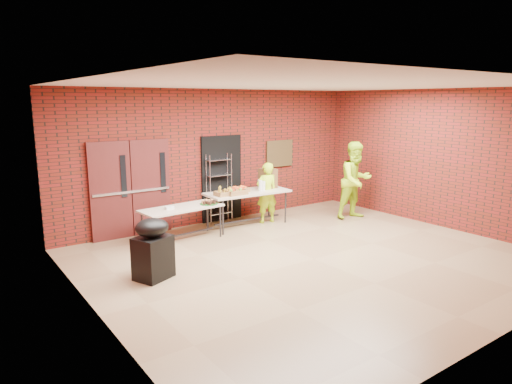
{
  "coord_description": "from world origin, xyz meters",
  "views": [
    {
      "loc": [
        -5.64,
        -5.99,
        2.91
      ],
      "look_at": [
        -0.34,
        1.4,
        1.1
      ],
      "focal_mm": 32.0,
      "sensor_mm": 36.0,
      "label": 1
    }
  ],
  "objects_px": {
    "covered_grill": "(153,249)",
    "table_left": "(182,210)",
    "wire_rack": "(219,189)",
    "volunteer_woman": "(267,193)",
    "table_right": "(247,194)",
    "volunteer_man": "(356,180)",
    "coffee_dispenser": "(268,178)"
  },
  "relations": [
    {
      "from": "wire_rack",
      "to": "coffee_dispenser",
      "type": "relative_size",
      "value": 3.52
    },
    {
      "from": "table_right",
      "to": "volunteer_man",
      "type": "distance_m",
      "value": 2.8
    },
    {
      "from": "wire_rack",
      "to": "table_right",
      "type": "height_order",
      "value": "wire_rack"
    },
    {
      "from": "volunteer_man",
      "to": "wire_rack",
      "type": "bearing_deg",
      "value": 158.43
    },
    {
      "from": "table_right",
      "to": "coffee_dispenser",
      "type": "distance_m",
      "value": 0.73
    },
    {
      "from": "wire_rack",
      "to": "coffee_dispenser",
      "type": "xyz_separation_m",
      "value": [
        1.05,
        -0.56,
        0.22
      ]
    },
    {
      "from": "table_left",
      "to": "table_right",
      "type": "bearing_deg",
      "value": 0.02
    },
    {
      "from": "table_left",
      "to": "coffee_dispenser",
      "type": "relative_size",
      "value": 3.77
    },
    {
      "from": "volunteer_man",
      "to": "coffee_dispenser",
      "type": "bearing_deg",
      "value": 158.25
    },
    {
      "from": "volunteer_woman",
      "to": "volunteer_man",
      "type": "height_order",
      "value": "volunteer_man"
    },
    {
      "from": "table_left",
      "to": "table_right",
      "type": "xyz_separation_m",
      "value": [
        1.79,
        0.15,
        0.1
      ]
    },
    {
      "from": "coffee_dispenser",
      "to": "volunteer_man",
      "type": "relative_size",
      "value": 0.25
    },
    {
      "from": "covered_grill",
      "to": "table_right",
      "type": "bearing_deg",
      "value": 7.24
    },
    {
      "from": "table_left",
      "to": "volunteer_woman",
      "type": "height_order",
      "value": "volunteer_woman"
    },
    {
      "from": "covered_grill",
      "to": "volunteer_man",
      "type": "bearing_deg",
      "value": -14.56
    },
    {
      "from": "table_left",
      "to": "covered_grill",
      "type": "relative_size",
      "value": 1.74
    },
    {
      "from": "table_right",
      "to": "covered_grill",
      "type": "height_order",
      "value": "covered_grill"
    },
    {
      "from": "wire_rack",
      "to": "covered_grill",
      "type": "distance_m",
      "value": 3.72
    },
    {
      "from": "covered_grill",
      "to": "volunteer_woman",
      "type": "distance_m",
      "value": 4.1
    },
    {
      "from": "table_left",
      "to": "covered_grill",
      "type": "xyz_separation_m",
      "value": [
        -1.37,
        -1.67,
        -0.14
      ]
    },
    {
      "from": "wire_rack",
      "to": "volunteer_woman",
      "type": "relative_size",
      "value": 1.14
    },
    {
      "from": "table_right",
      "to": "volunteer_man",
      "type": "xyz_separation_m",
      "value": [
        2.61,
        -0.99,
        0.21
      ]
    },
    {
      "from": "table_right",
      "to": "covered_grill",
      "type": "relative_size",
      "value": 1.98
    },
    {
      "from": "volunteer_man",
      "to": "table_left",
      "type": "bearing_deg",
      "value": 176.01
    },
    {
      "from": "table_right",
      "to": "wire_rack",
      "type": "bearing_deg",
      "value": 125.14
    },
    {
      "from": "covered_grill",
      "to": "coffee_dispenser",
      "type": "bearing_deg",
      "value": 3.65
    },
    {
      "from": "covered_grill",
      "to": "table_left",
      "type": "bearing_deg",
      "value": 27.98
    },
    {
      "from": "table_left",
      "to": "coffee_dispenser",
      "type": "height_order",
      "value": "coffee_dispenser"
    },
    {
      "from": "wire_rack",
      "to": "coffee_dispenser",
      "type": "height_order",
      "value": "wire_rack"
    },
    {
      "from": "coffee_dispenser",
      "to": "volunteer_woman",
      "type": "height_order",
      "value": "volunteer_woman"
    },
    {
      "from": "coffee_dispenser",
      "to": "volunteer_man",
      "type": "distance_m",
      "value": 2.23
    },
    {
      "from": "volunteer_woman",
      "to": "table_right",
      "type": "bearing_deg",
      "value": 2.78
    }
  ]
}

